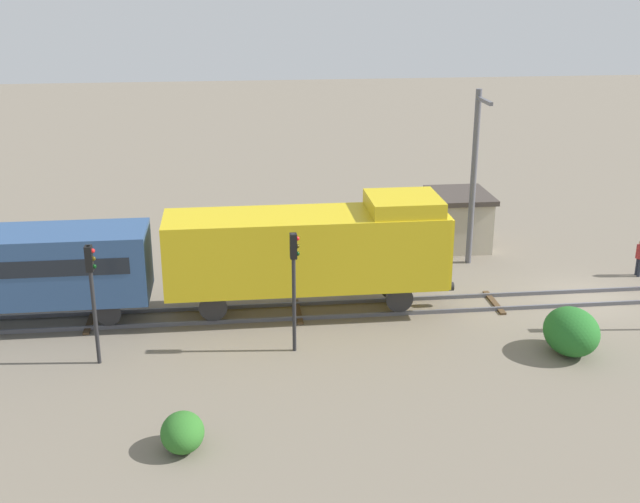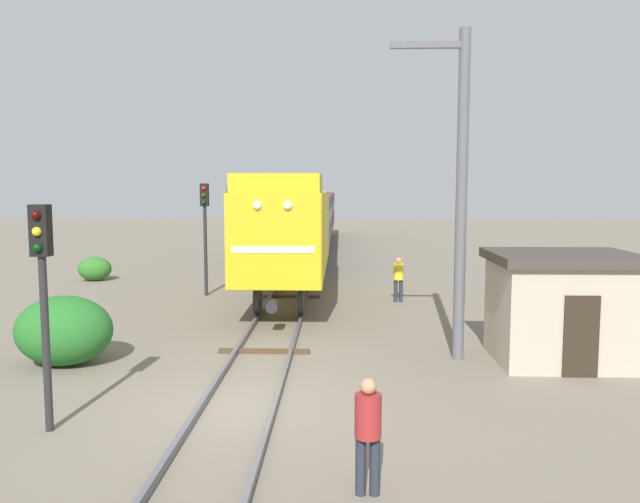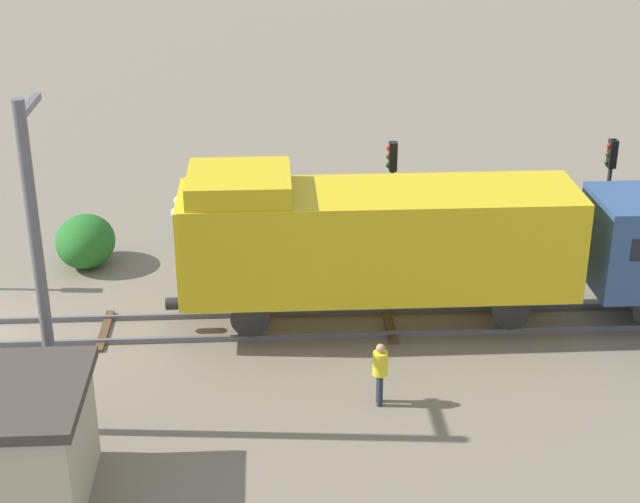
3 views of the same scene
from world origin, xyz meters
The scene contains 12 objects.
ground_plane centered at (0.00, 0.00, 0.00)m, with size 147.92×147.92×0.00m, color #756B5B.
railway_track centered at (0.00, 0.00, 0.07)m, with size 2.40×98.61×0.16m.
locomotive centered at (0.00, 11.77, 2.77)m, with size 2.90×11.60×4.60m.
traffic_signal_mid centered at (-3.40, 12.74, 3.10)m, with size 0.32×0.34×4.48m.
traffic_signal_far centered at (-3.60, 19.68, 3.03)m, with size 0.32×0.34×4.38m.
worker_near_track centered at (2.40, -3.40, 1.00)m, with size 0.38×0.38×1.70m.
worker_by_signal centered at (4.20, 11.57, 1.00)m, with size 0.38×0.38×1.70m.
catenary_mast centered at (4.94, 3.75, 4.34)m, with size 1.94×0.28×8.18m.
relay_hut centered at (7.50, 3.56, 1.39)m, with size 3.50×2.90×2.74m.
bush_mid centered at (-4.75, 2.87, 0.86)m, with size 2.35×1.92×1.71m, color #246826.
bush_far centered at (-9.43, 16.50, 0.56)m, with size 1.54×1.26×1.12m, color #2E6D26.
bush_back centered at (10.82, 13.28, 0.59)m, with size 1.61×1.32×1.17m, color #388B26.
Camera 1 is at (-29.76, 14.86, 13.07)m, focal length 45.00 mm.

